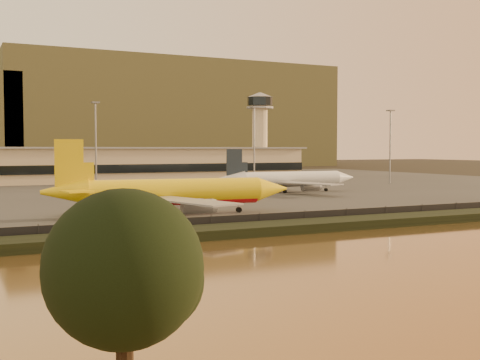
# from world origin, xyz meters

# --- Properties ---
(ground) EXTENTS (900.00, 900.00, 0.00)m
(ground) POSITION_xyz_m (0.00, 0.00, 0.00)
(ground) COLOR black
(ground) RESTS_ON ground
(embankment) EXTENTS (320.00, 7.00, 1.40)m
(embankment) POSITION_xyz_m (0.00, -17.00, 0.70)
(embankment) COLOR black
(embankment) RESTS_ON ground
(tarmac) EXTENTS (320.00, 220.00, 0.20)m
(tarmac) POSITION_xyz_m (0.00, 95.00, 0.10)
(tarmac) COLOR #2D2D2D
(tarmac) RESTS_ON ground
(perimeter_fence) EXTENTS (300.00, 0.05, 2.20)m
(perimeter_fence) POSITION_xyz_m (0.00, -13.00, 1.30)
(perimeter_fence) COLOR black
(perimeter_fence) RESTS_ON tarmac
(terminal_building) EXTENTS (202.00, 25.00, 12.60)m
(terminal_building) POSITION_xyz_m (-14.52, 125.55, 6.25)
(terminal_building) COLOR tan
(terminal_building) RESTS_ON tarmac
(control_tower) EXTENTS (11.20, 11.20, 35.50)m
(control_tower) POSITION_xyz_m (70.00, 131.00, 21.66)
(control_tower) COLOR tan
(control_tower) RESTS_ON tarmac
(apron_light_masts) EXTENTS (152.20, 12.20, 25.40)m
(apron_light_masts) POSITION_xyz_m (15.00, 75.00, 15.70)
(apron_light_masts) COLOR slate
(apron_light_masts) RESTS_ON tarmac
(dhl_cargo_jet) EXTENTS (45.67, 44.47, 13.63)m
(dhl_cargo_jet) POSITION_xyz_m (-11.71, 10.24, 4.27)
(dhl_cargo_jet) COLOR yellow
(dhl_cargo_jet) RESTS_ON tarmac
(white_narrowbody_jet) EXTENTS (41.47, 40.45, 11.92)m
(white_narrowbody_jet) POSITION_xyz_m (36.03, 49.30, 3.76)
(white_narrowbody_jet) COLOR white
(white_narrowbody_jet) RESTS_ON tarmac
(gse_vehicle_yellow) EXTENTS (3.82, 2.25, 1.61)m
(gse_vehicle_yellow) POSITION_xyz_m (13.20, 29.51, 1.01)
(gse_vehicle_yellow) COLOR yellow
(gse_vehicle_yellow) RESTS_ON tarmac
(gse_vehicle_white) EXTENTS (4.71, 2.89, 1.97)m
(gse_vehicle_white) POSITION_xyz_m (-17.34, 30.05, 1.19)
(gse_vehicle_white) COLOR white
(gse_vehicle_white) RESTS_ON tarmac
(shore_tree) EXTENTS (7.86, 7.29, 10.48)m
(shore_tree) POSITION_xyz_m (-40.73, -66.14, 6.58)
(shore_tree) COLOR black
(shore_tree) RESTS_ON ground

